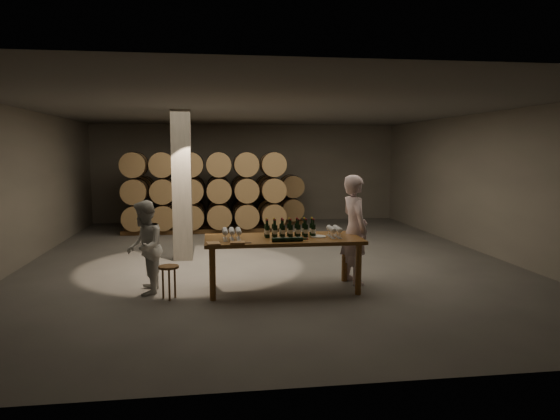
{
  "coord_description": "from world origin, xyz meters",
  "views": [
    {
      "loc": [
        -1.18,
        -10.63,
        2.34
      ],
      "look_at": [
        0.25,
        -0.3,
        1.1
      ],
      "focal_mm": 32.0,
      "sensor_mm": 36.0,
      "label": 1
    }
  ],
  "objects": [
    {
      "name": "room",
      "position": [
        -1.8,
        0.2,
        1.6
      ],
      "size": [
        12.0,
        12.0,
        12.0
      ],
      "color": "#514F4C",
      "rests_on": "ground"
    },
    {
      "name": "tasting_table",
      "position": [
        0.0,
        -2.5,
        0.8
      ],
      "size": [
        2.6,
        1.1,
        0.9
      ],
      "color": "brown",
      "rests_on": "ground"
    },
    {
      "name": "barrel_stack_back",
      "position": [
        -0.96,
        5.2,
        0.83
      ],
      "size": [
        5.48,
        0.95,
        1.57
      ],
      "color": "brown",
      "rests_on": "ground"
    },
    {
      "name": "barrel_stack_front",
      "position": [
        -1.35,
        3.8,
        1.2
      ],
      "size": [
        4.7,
        0.95,
        2.31
      ],
      "color": "brown",
      "rests_on": "ground"
    },
    {
      "name": "bottle_cluster",
      "position": [
        0.13,
        -2.42,
        1.01
      ],
      "size": [
        0.86,
        0.23,
        0.31
      ],
      "color": "black",
      "rests_on": "tasting_table"
    },
    {
      "name": "lying_bottles",
      "position": [
        0.02,
        -2.89,
        0.94
      ],
      "size": [
        0.58,
        0.07,
        0.07
      ],
      "color": "black",
      "rests_on": "tasting_table"
    },
    {
      "name": "glass_cluster_left",
      "position": [
        -0.86,
        -2.56,
        1.03
      ],
      "size": [
        0.31,
        0.42,
        0.18
      ],
      "color": "silver",
      "rests_on": "tasting_table"
    },
    {
      "name": "glass_cluster_right",
      "position": [
        0.86,
        -2.56,
        1.03
      ],
      "size": [
        0.2,
        0.42,
        0.18
      ],
      "color": "silver",
      "rests_on": "tasting_table"
    },
    {
      "name": "plate",
      "position": [
        0.6,
        -2.52,
        0.91
      ],
      "size": [
        0.26,
        0.26,
        0.01
      ],
      "primitive_type": "cylinder",
      "color": "white",
      "rests_on": "tasting_table"
    },
    {
      "name": "notebook_near",
      "position": [
        -0.79,
        -2.95,
        0.92
      ],
      "size": [
        0.23,
        0.19,
        0.03
      ],
      "primitive_type": "cube",
      "rotation": [
        0.0,
        0.0,
        -0.06
      ],
      "color": "#986737",
      "rests_on": "tasting_table"
    },
    {
      "name": "notebook_corner",
      "position": [
        -1.16,
        -2.94,
        0.91
      ],
      "size": [
        0.22,
        0.27,
        0.02
      ],
      "primitive_type": "cube",
      "rotation": [
        0.0,
        0.0,
        0.11
      ],
      "color": "#986737",
      "rests_on": "tasting_table"
    },
    {
      "name": "pen",
      "position": [
        -0.65,
        -2.94,
        0.91
      ],
      "size": [
        0.16,
        0.02,
        0.01
      ],
      "primitive_type": "cylinder",
      "rotation": [
        0.0,
        1.57,
        -0.03
      ],
      "color": "black",
      "rests_on": "tasting_table"
    },
    {
      "name": "stool",
      "position": [
        -1.87,
        -2.77,
        0.44
      ],
      "size": [
        0.32,
        0.32,
        0.54
      ],
      "rotation": [
        0.0,
        0.0,
        0.11
      ],
      "color": "brown",
      "rests_on": "ground"
    },
    {
      "name": "person_man",
      "position": [
        1.32,
        -2.21,
        0.96
      ],
      "size": [
        0.56,
        0.76,
        1.92
      ],
      "primitive_type": "imported",
      "rotation": [
        0.0,
        0.0,
        1.71
      ],
      "color": "silver",
      "rests_on": "ground"
    },
    {
      "name": "person_woman",
      "position": [
        -2.28,
        -2.39,
        0.77
      ],
      "size": [
        0.61,
        0.77,
        1.54
      ],
      "primitive_type": "imported",
      "rotation": [
        0.0,
        0.0,
        -1.53
      ],
      "color": "silver",
      "rests_on": "ground"
    }
  ]
}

